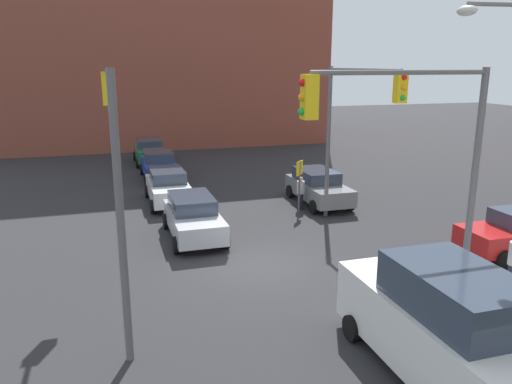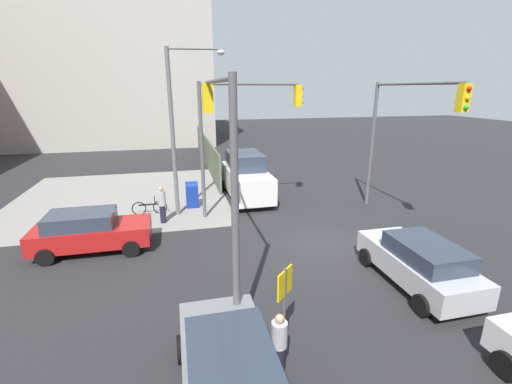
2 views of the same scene
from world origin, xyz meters
The scene contains 13 objects.
ground_plane centered at (0.00, 0.00, 0.00)m, with size 120.00×120.00×0.00m, color #28282B.
building_brick_west centered at (-32.00, -0.35, 10.05)m, with size 16.00×28.00×20.10m.
traffic_signal_nw_corner centered at (-2.35, 4.50, 4.64)m, with size 5.61×0.36×6.50m.
traffic_signal_se_corner centered at (2.22, -4.50, 4.66)m, with size 5.92×0.36×6.50m.
traffic_signal_ne_corner centered at (4.50, 2.58, 4.61)m, with size 0.36×5.09×6.50m.
warning_sign_two_way centered at (-5.40, 3.57, 1.64)m, with size 0.48×0.48×2.40m.
hatchback_white centered at (-8.64, -1.95, 0.84)m, with size 4.34×2.02×1.62m.
coupe_silver centered at (-3.36, -1.65, 0.84)m, with size 4.34×2.02×1.62m.
coupe_blue centered at (-14.25, -1.79, 0.84)m, with size 4.48×2.02×1.62m.
hatchback_green centered at (-19.22, -1.90, 0.84)m, with size 4.03×2.02×1.62m.
sedan_gray centered at (-6.50, 4.99, 0.84)m, with size 4.44×2.02×1.62m.
van_white_delivery centered at (7.16, 1.80, 1.28)m, with size 5.40×2.32×2.62m.
pedestrian_crossing centered at (-5.80, 3.80, 0.80)m, with size 0.36×0.36×1.55m.
Camera 1 is at (15.03, -4.68, 6.55)m, focal length 35.00 mm.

